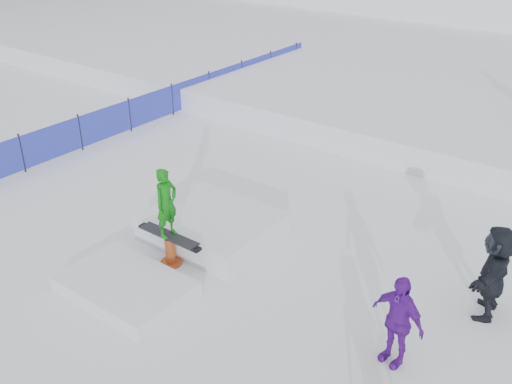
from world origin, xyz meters
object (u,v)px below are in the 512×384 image
Objects in this scene: safety_fence at (172,99)px; spectator_dark at (494,272)px; spectator_purple at (397,320)px; jib_rail_feature at (190,239)px.

safety_fence is 12.56m from spectator_dark.
spectator_purple is 0.91× the size of spectator_dark.
spectator_dark is at bearing 81.67° from spectator_purple.
spectator_purple is at bearing -27.22° from spectator_dark.
safety_fence is at bearing 163.53° from spectator_purple.
safety_fence is 9.02× the size of spectator_dark.
spectator_purple is 0.37× the size of jib_rail_feature.
jib_rail_feature reaches higher than safety_fence.
spectator_purple is (11.00, -6.29, 0.26)m from safety_fence.
safety_fence is 9.89× the size of spectator_purple.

